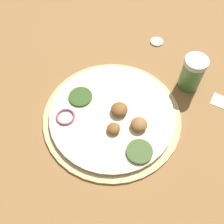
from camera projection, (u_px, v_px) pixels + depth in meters
ground_plane at (112, 117)px, 0.57m from camera, size 3.00×3.00×0.00m
pizza at (112, 116)px, 0.57m from camera, size 0.30×0.30×0.03m
spice_jar at (192, 73)px, 0.58m from camera, size 0.05×0.05×0.08m
loose_cap at (157, 41)px, 0.69m from camera, size 0.03×0.03×0.01m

